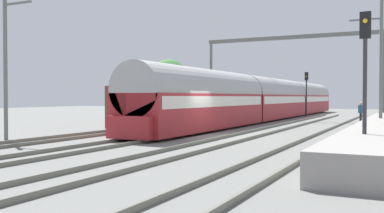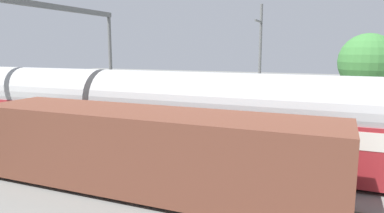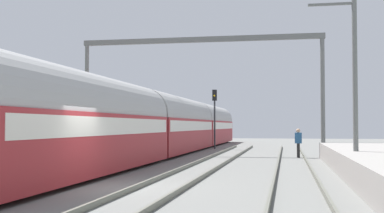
% 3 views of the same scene
% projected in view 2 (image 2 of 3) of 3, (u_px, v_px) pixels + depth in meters
% --- Properties ---
extents(ground, '(120.00, 120.00, 0.00)m').
position_uv_depth(ground, '(352.00, 164.00, 15.45)').
color(ground, slate).
extents(track_west, '(1.51, 60.00, 0.16)m').
position_uv_depth(track_west, '(354.00, 178.00, 13.62)').
color(track_west, '#646559').
rests_on(track_west, ground).
extents(track_east, '(1.51, 60.00, 0.16)m').
position_uv_depth(track_east, '(351.00, 150.00, 17.26)').
color(track_east, '#646559').
rests_on(track_east, ground).
extents(track_far_east, '(1.52, 60.00, 0.16)m').
position_uv_depth(track_far_east, '(350.00, 133.00, 20.90)').
color(track_far_east, '#646559').
rests_on(track_far_east, ground).
extents(platform, '(4.40, 28.00, 0.90)m').
position_uv_depth(platform, '(318.00, 114.00, 25.08)').
color(platform, gray).
rests_on(platform, ground).
extents(freight_car, '(2.80, 13.00, 2.70)m').
position_uv_depth(freight_car, '(149.00, 151.00, 12.31)').
color(freight_car, brown).
rests_on(freight_car, ground).
extents(person_crossing, '(0.41, 0.25, 1.73)m').
position_uv_depth(person_crossing, '(125.00, 101.00, 27.17)').
color(person_crossing, '#262626').
rests_on(person_crossing, ground).
extents(catenary_gantry, '(16.40, 0.28, 7.86)m').
position_uv_depth(catenary_gantry, '(31.00, 33.00, 21.47)').
color(catenary_gantry, slate).
rests_on(catenary_gantry, ground).
extents(catenary_pole_east_mid, '(1.90, 0.20, 8.00)m').
position_uv_depth(catenary_pole_east_mid, '(260.00, 61.00, 24.67)').
color(catenary_pole_east_mid, slate).
rests_on(catenary_pole_east_mid, ground).
extents(tree_east_background, '(4.34, 4.34, 6.17)m').
position_uv_depth(tree_east_background, '(368.00, 62.00, 27.02)').
color(tree_east_background, '#4C3826').
rests_on(tree_east_background, ground).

